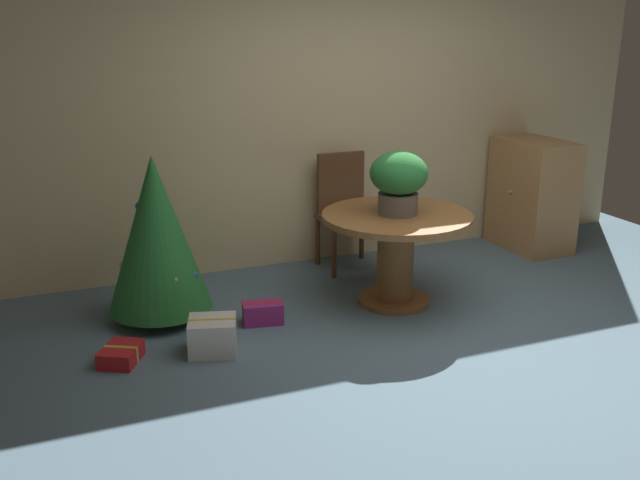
{
  "coord_description": "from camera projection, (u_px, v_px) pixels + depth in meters",
  "views": [
    {
      "loc": [
        -2.53,
        -3.49,
        2.07
      ],
      "look_at": [
        -0.88,
        0.55,
        0.71
      ],
      "focal_mm": 39.8,
      "sensor_mm": 36.0,
      "label": 1
    }
  ],
  "objects": [
    {
      "name": "wooden_chair_far",
      "position": [
        345.0,
        205.0,
        6.1
      ],
      "size": [
        0.47,
        0.41,
        0.99
      ],
      "color": "brown",
      "rests_on": "ground_plane"
    },
    {
      "name": "flower_vase",
      "position": [
        399.0,
        179.0,
        5.15
      ],
      "size": [
        0.42,
        0.42,
        0.46
      ],
      "color": "#665B51",
      "rests_on": "round_dining_table"
    },
    {
      "name": "back_wall_panel",
      "position": [
        343.0,
        112.0,
        6.17
      ],
      "size": [
        6.0,
        0.1,
        2.6
      ],
      "primitive_type": "cube",
      "color": "beige",
      "rests_on": "ground_plane"
    },
    {
      "name": "holiday_tree",
      "position": [
        156.0,
        234.0,
        4.96
      ],
      "size": [
        0.73,
        0.73,
        1.19
      ],
      "color": "brown",
      "rests_on": "ground_plane"
    },
    {
      "name": "ground_plane",
      "position": [
        477.0,
        352.0,
        4.61
      ],
      "size": [
        6.6,
        6.6,
        0.0
      ],
      "primitive_type": "plane",
      "color": "slate"
    },
    {
      "name": "gift_box_red",
      "position": [
        121.0,
        354.0,
        4.46
      ],
      "size": [
        0.32,
        0.35,
        0.11
      ],
      "color": "red",
      "rests_on": "ground_plane"
    },
    {
      "name": "wooden_cabinet",
      "position": [
        532.0,
        195.0,
        6.6
      ],
      "size": [
        0.51,
        0.76,
        1.02
      ],
      "color": "#B27F4C",
      "rests_on": "ground_plane"
    },
    {
      "name": "round_dining_table",
      "position": [
        396.0,
        242.0,
        5.29
      ],
      "size": [
        1.11,
        1.11,
        0.7
      ],
      "color": "brown",
      "rests_on": "ground_plane"
    },
    {
      "name": "gift_box_purple",
      "position": [
        263.0,
        313.0,
        5.04
      ],
      "size": [
        0.31,
        0.21,
        0.15
      ],
      "color": "#9E287A",
      "rests_on": "ground_plane"
    },
    {
      "name": "gift_box_cream",
      "position": [
        213.0,
        336.0,
        4.58
      ],
      "size": [
        0.37,
        0.35,
        0.23
      ],
      "color": "silver",
      "rests_on": "ground_plane"
    }
  ]
}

